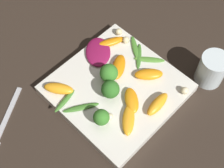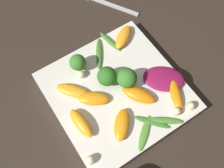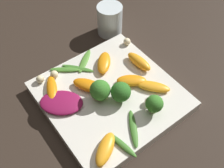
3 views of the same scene
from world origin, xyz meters
The scene contains 23 objects.
ground_plane centered at (0.00, 0.00, 0.00)m, with size 2.40×2.40×0.00m, color #2D231C.
plate centered at (0.00, 0.00, 0.01)m, with size 0.27×0.27×0.03m.
fork centered at (-0.12, -0.25, 0.00)m, with size 0.11×0.16×0.01m.
radicchio_leaf_0 centered at (-0.10, 0.04, 0.03)m, with size 0.11×0.11×0.01m.
orange_segment_0 centered at (0.10, 0.03, 0.04)m, with size 0.03×0.07×0.02m.
orange_segment_1 centered at (0.08, -0.05, 0.03)m, with size 0.07×0.07×0.01m.
orange_segment_2 centered at (-0.03, 0.04, 0.03)m, with size 0.06×0.08×0.02m.
orange_segment_3 centered at (0.05, -0.01, 0.03)m, with size 0.07×0.06×0.02m.
orange_segment_4 centered at (0.04, 0.07, 0.03)m, with size 0.07×0.07×0.02m.
orange_segment_5 centered at (-0.09, -0.10, 0.03)m, with size 0.07×0.06×0.02m.
orange_segment_6 centered at (-0.10, 0.08, 0.03)m, with size 0.05×0.08×0.01m.
broccoli_floret_0 centered at (0.04, -0.09, 0.05)m, with size 0.04×0.04×0.05m.
broccoli_floret_1 centered at (0.01, -0.03, 0.05)m, with size 0.04×0.04×0.05m.
broccoli_floret_2 centered at (-0.03, 0.00, 0.05)m, with size 0.04×0.04×0.05m.
arugula_sprig_0 centered at (0.01, 0.11, 0.03)m, with size 0.07×0.06×0.01m.
arugula_sprig_1 centered at (-0.02, -0.10, 0.03)m, with size 0.05×0.08×0.01m.
arugula_sprig_2 centered at (-0.06, -0.11, 0.03)m, with size 0.02×0.07×0.01m.
arugula_sprig_3 centered at (-0.04, 0.11, 0.03)m, with size 0.06×0.05×0.01m.
arugula_sprig_4 centered at (-0.02, 0.10, 0.03)m, with size 0.06×0.07×0.00m.
macadamia_nut_0 centered at (-0.07, 0.11, 0.03)m, with size 0.02×0.02×0.02m.
macadamia_nut_1 centered at (0.05, -0.07, 0.03)m, with size 0.02×0.02×0.02m.
macadamia_nut_2 centered at (-0.11, 0.12, 0.03)m, with size 0.02×0.02×0.02m.
macadamia_nut_3 centered at (0.12, 0.10, 0.03)m, with size 0.02×0.02×0.02m.
Camera 2 is at (0.14, 0.19, 0.54)m, focal length 42.00 mm.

